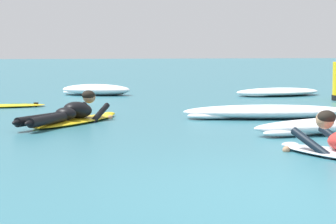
{
  "coord_description": "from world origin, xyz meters",
  "views": [
    {
      "loc": [
        -2.22,
        -5.11,
        1.18
      ],
      "look_at": [
        -0.47,
        3.93,
        0.31
      ],
      "focal_mm": 72.98,
      "sensor_mm": 36.0,
      "label": 1
    }
  ],
  "objects": [
    {
      "name": "ground_plane",
      "position": [
        0.0,
        10.0,
        0.0
      ],
      "size": [
        120.0,
        120.0,
        0.0
      ],
      "primitive_type": "plane",
      "color": "#2D6B7A"
    },
    {
      "name": "surfer_far",
      "position": [
        -1.67,
        5.59,
        0.13
      ],
      "size": [
        1.85,
        2.45,
        0.53
      ],
      "color": "yellow",
      "rests_on": "ground"
    },
    {
      "name": "whitewater_front",
      "position": [
        1.6,
        5.75,
        0.11
      ],
      "size": [
        2.94,
        1.19,
        0.23
      ],
      "color": "white",
      "rests_on": "ground"
    },
    {
      "name": "whitewater_mid_left",
      "position": [
        -0.73,
        11.99,
        0.13
      ],
      "size": [
        1.97,
        1.55,
        0.27
      ],
      "color": "white",
      "rests_on": "ground"
    },
    {
      "name": "whitewater_mid_right",
      "position": [
        3.68,
        10.95,
        0.09
      ],
      "size": [
        2.42,
        1.54,
        0.19
      ],
      "color": "white",
      "rests_on": "ground"
    }
  ]
}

